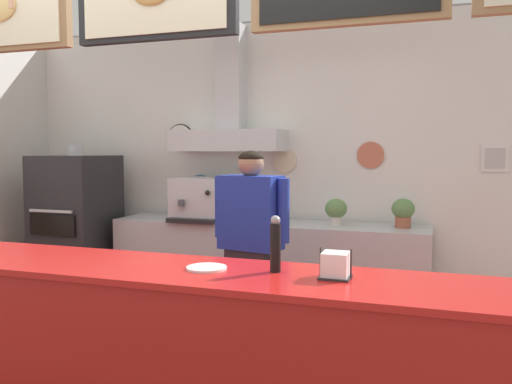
{
  "coord_description": "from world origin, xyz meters",
  "views": [
    {
      "loc": [
        1.36,
        -2.54,
        1.56
      ],
      "look_at": [
        0.25,
        0.72,
        1.29
      ],
      "focal_mm": 36.99,
      "sensor_mm": 36.0,
      "label": 1
    }
  ],
  "objects_px": {
    "condiment_plate": "(207,268)",
    "pepper_grinder": "(275,244)",
    "pizza_oven": "(77,232)",
    "shop_worker": "(251,257)",
    "potted_basil": "(260,205)",
    "potted_oregano": "(403,211)",
    "napkin_holder": "(336,266)",
    "espresso_machine": "(203,199)",
    "potted_rosemary": "(336,210)"
  },
  "relations": [
    {
      "from": "condiment_plate",
      "to": "napkin_holder",
      "type": "bearing_deg",
      "value": 2.18
    },
    {
      "from": "pizza_oven",
      "to": "condiment_plate",
      "type": "xyz_separation_m",
      "value": [
        2.32,
        -2.05,
        0.25
      ]
    },
    {
      "from": "pepper_grinder",
      "to": "potted_basil",
      "type": "bearing_deg",
      "value": 110.06
    },
    {
      "from": "potted_oregano",
      "to": "napkin_holder",
      "type": "relative_size",
      "value": 1.75
    },
    {
      "from": "napkin_holder",
      "to": "espresso_machine",
      "type": "bearing_deg",
      "value": 126.55
    },
    {
      "from": "pizza_oven",
      "to": "potted_rosemary",
      "type": "distance_m",
      "value": 2.55
    },
    {
      "from": "condiment_plate",
      "to": "pepper_grinder",
      "type": "distance_m",
      "value": 0.35
    },
    {
      "from": "shop_worker",
      "to": "potted_rosemary",
      "type": "height_order",
      "value": "shop_worker"
    },
    {
      "from": "napkin_holder",
      "to": "shop_worker",
      "type": "bearing_deg",
      "value": 125.21
    },
    {
      "from": "pizza_oven",
      "to": "pepper_grinder",
      "type": "relative_size",
      "value": 6.14
    },
    {
      "from": "condiment_plate",
      "to": "pepper_grinder",
      "type": "relative_size",
      "value": 0.73
    },
    {
      "from": "pizza_oven",
      "to": "shop_worker",
      "type": "relative_size",
      "value": 1.03
    },
    {
      "from": "shop_worker",
      "to": "potted_rosemary",
      "type": "relative_size",
      "value": 6.6
    },
    {
      "from": "pizza_oven",
      "to": "shop_worker",
      "type": "bearing_deg",
      "value": -23.32
    },
    {
      "from": "pizza_oven",
      "to": "espresso_machine",
      "type": "distance_m",
      "value": 1.33
    },
    {
      "from": "shop_worker",
      "to": "espresso_machine",
      "type": "relative_size",
      "value": 2.93
    },
    {
      "from": "napkin_holder",
      "to": "pepper_grinder",
      "type": "xyz_separation_m",
      "value": [
        -0.28,
        0.03,
        0.08
      ]
    },
    {
      "from": "pizza_oven",
      "to": "condiment_plate",
      "type": "height_order",
      "value": "pizza_oven"
    },
    {
      "from": "condiment_plate",
      "to": "pepper_grinder",
      "type": "height_order",
      "value": "pepper_grinder"
    },
    {
      "from": "shop_worker",
      "to": "potted_basil",
      "type": "height_order",
      "value": "shop_worker"
    },
    {
      "from": "condiment_plate",
      "to": "pizza_oven",
      "type": "bearing_deg",
      "value": 138.46
    },
    {
      "from": "espresso_machine",
      "to": "potted_rosemary",
      "type": "height_order",
      "value": "espresso_machine"
    },
    {
      "from": "shop_worker",
      "to": "condiment_plate",
      "type": "xyz_separation_m",
      "value": [
        0.18,
        -1.13,
        0.18
      ]
    },
    {
      "from": "pizza_oven",
      "to": "potted_oregano",
      "type": "distance_m",
      "value": 3.1
    },
    {
      "from": "pepper_grinder",
      "to": "potted_rosemary",
      "type": "bearing_deg",
      "value": 93.02
    },
    {
      "from": "shop_worker",
      "to": "potted_basil",
      "type": "bearing_deg",
      "value": -63.89
    },
    {
      "from": "shop_worker",
      "to": "condiment_plate",
      "type": "bearing_deg",
      "value": 109.55
    },
    {
      "from": "shop_worker",
      "to": "napkin_holder",
      "type": "xyz_separation_m",
      "value": [
        0.78,
        -1.11,
        0.22
      ]
    },
    {
      "from": "pizza_oven",
      "to": "potted_rosemary",
      "type": "xyz_separation_m",
      "value": [
        2.52,
        0.19,
        0.29
      ]
    },
    {
      "from": "espresso_machine",
      "to": "condiment_plate",
      "type": "bearing_deg",
      "value": -65.02
    },
    {
      "from": "shop_worker",
      "to": "condiment_plate",
      "type": "relative_size",
      "value": 8.19
    },
    {
      "from": "shop_worker",
      "to": "pepper_grinder",
      "type": "bearing_deg",
      "value": 125.48
    },
    {
      "from": "shop_worker",
      "to": "potted_oregano",
      "type": "height_order",
      "value": "shop_worker"
    },
    {
      "from": "shop_worker",
      "to": "potted_rosemary",
      "type": "distance_m",
      "value": 1.2
    },
    {
      "from": "potted_oregano",
      "to": "condiment_plate",
      "type": "bearing_deg",
      "value": -108.11
    },
    {
      "from": "espresso_machine",
      "to": "pepper_grinder",
      "type": "height_order",
      "value": "espresso_machine"
    },
    {
      "from": "potted_rosemary",
      "to": "pepper_grinder",
      "type": "xyz_separation_m",
      "value": [
        0.12,
        -2.2,
        0.08
      ]
    },
    {
      "from": "potted_rosemary",
      "to": "napkin_holder",
      "type": "xyz_separation_m",
      "value": [
        0.4,
        -2.22,
        0.01
      ]
    },
    {
      "from": "napkin_holder",
      "to": "condiment_plate",
      "type": "bearing_deg",
      "value": -177.82
    },
    {
      "from": "pepper_grinder",
      "to": "napkin_holder",
      "type": "bearing_deg",
      "value": -5.58
    },
    {
      "from": "espresso_machine",
      "to": "napkin_holder",
      "type": "height_order",
      "value": "espresso_machine"
    },
    {
      "from": "potted_basil",
      "to": "potted_oregano",
      "type": "xyz_separation_m",
      "value": [
        1.26,
        0.03,
        -0.01
      ]
    },
    {
      "from": "espresso_machine",
      "to": "pepper_grinder",
      "type": "distance_m",
      "value": 2.6
    },
    {
      "from": "potted_oregano",
      "to": "condiment_plate",
      "type": "height_order",
      "value": "potted_oregano"
    },
    {
      "from": "pizza_oven",
      "to": "potted_basil",
      "type": "height_order",
      "value": "pizza_oven"
    },
    {
      "from": "potted_rosemary",
      "to": "condiment_plate",
      "type": "bearing_deg",
      "value": -95.25
    },
    {
      "from": "espresso_machine",
      "to": "potted_oregano",
      "type": "xyz_separation_m",
      "value": [
        1.81,
        0.06,
        -0.06
      ]
    },
    {
      "from": "espresso_machine",
      "to": "condiment_plate",
      "type": "relative_size",
      "value": 2.79
    },
    {
      "from": "pizza_oven",
      "to": "pepper_grinder",
      "type": "bearing_deg",
      "value": -37.18
    },
    {
      "from": "pepper_grinder",
      "to": "espresso_machine",
      "type": "bearing_deg",
      "value": 121.91
    }
  ]
}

